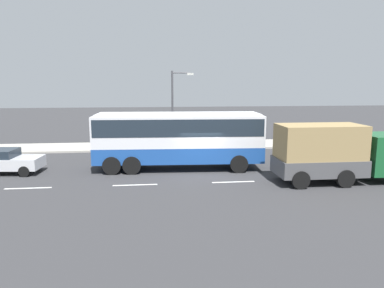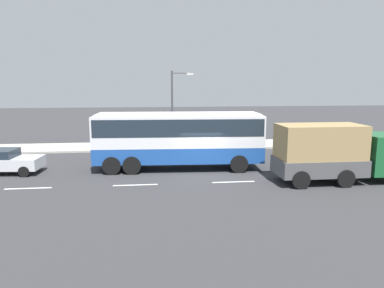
{
  "view_description": "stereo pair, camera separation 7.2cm",
  "coord_description": "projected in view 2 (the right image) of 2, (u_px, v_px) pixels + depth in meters",
  "views": [
    {
      "loc": [
        -2.91,
        -21.49,
        5.49
      ],
      "look_at": [
        -0.45,
        0.88,
        1.63
      ],
      "focal_mm": 33.71,
      "sensor_mm": 36.0,
      "label": 1
    },
    {
      "loc": [
        -2.98,
        -21.48,
        5.49
      ],
      "look_at": [
        -0.45,
        0.88,
        1.63
      ],
      "focal_mm": 33.71,
      "sensor_mm": 36.0,
      "label": 2
    }
  ],
  "objects": [
    {
      "name": "pedestrian_near_curb",
      "position": [
        289.0,
        133.0,
        31.75
      ],
      "size": [
        0.32,
        0.32,
        1.56
      ],
      "rotation": [
        0.0,
        0.0,
        1.76
      ],
      "color": "brown",
      "rests_on": "sidewalk_curb"
    },
    {
      "name": "car_silver_hatch",
      "position": [
        0.0,
        161.0,
        21.84
      ],
      "size": [
        4.84,
        2.3,
        1.49
      ],
      "rotation": [
        0.0,
        0.0,
        -0.09
      ],
      "color": "silver",
      "rests_on": "ground_plane"
    },
    {
      "name": "pedestrian_at_crossing",
      "position": [
        239.0,
        134.0,
        30.65
      ],
      "size": [
        0.32,
        0.32,
        1.66
      ],
      "rotation": [
        0.0,
        0.0,
        3.81
      ],
      "color": "brown",
      "rests_on": "sidewalk_curb"
    },
    {
      "name": "ground_plane",
      "position": [
        201.0,
        172.0,
        22.3
      ],
      "size": [
        120.0,
        120.0,
        0.0
      ],
      "primitive_type": "plane",
      "color": "#333335"
    },
    {
      "name": "sidewalk_curb",
      "position": [
        186.0,
        145.0,
        31.32
      ],
      "size": [
        80.0,
        4.0,
        0.15
      ],
      "primitive_type": "cube",
      "color": "#A8A399",
      "rests_on": "ground_plane"
    },
    {
      "name": "coach_bus",
      "position": [
        179.0,
        135.0,
        22.79
      ],
      "size": [
        10.64,
        3.21,
        3.58
      ],
      "rotation": [
        0.0,
        0.0,
        -0.05
      ],
      "color": "#1E4C9E",
      "rests_on": "ground_plane"
    },
    {
      "name": "cargo_truck",
      "position": [
        337.0,
        152.0,
        19.88
      ],
      "size": [
        7.13,
        2.52,
        3.22
      ],
      "rotation": [
        0.0,
        0.0,
        -0.0
      ],
      "color": "#19592D",
      "rests_on": "ground_plane"
    },
    {
      "name": "lane_centreline",
      "position": [
        275.0,
        181.0,
        20.36
      ],
      "size": [
        37.59,
        0.16,
        0.01
      ],
      "color": "white",
      "rests_on": "ground_plane"
    },
    {
      "name": "street_lamp",
      "position": [
        175.0,
        104.0,
        28.83
      ],
      "size": [
        1.76,
        0.24,
        6.23
      ],
      "color": "#47474C",
      "rests_on": "sidewalk_curb"
    }
  ]
}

